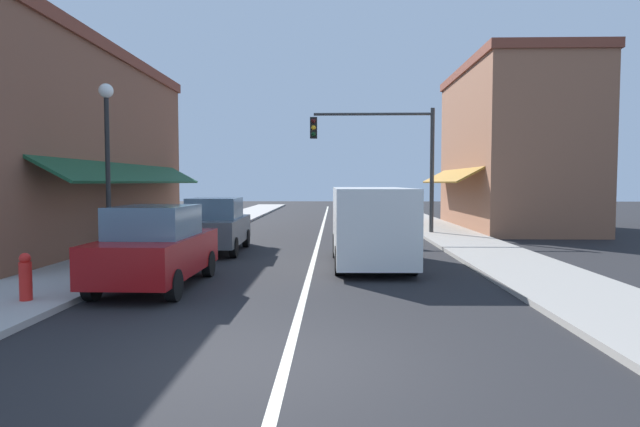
# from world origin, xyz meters

# --- Properties ---
(ground_plane) EXTENTS (80.00, 80.00, 0.00)m
(ground_plane) POSITION_xyz_m (0.00, 18.00, 0.00)
(ground_plane) COLOR black
(sidewalk_left) EXTENTS (2.60, 56.00, 0.12)m
(sidewalk_left) POSITION_xyz_m (-5.50, 18.00, 0.06)
(sidewalk_left) COLOR #A39E99
(sidewalk_left) RESTS_ON ground
(sidewalk_right) EXTENTS (2.60, 56.00, 0.12)m
(sidewalk_right) POSITION_xyz_m (5.50, 18.00, 0.06)
(sidewalk_right) COLOR gray
(sidewalk_right) RESTS_ON ground
(lane_center_stripe) EXTENTS (0.14, 52.00, 0.01)m
(lane_center_stripe) POSITION_xyz_m (0.00, 18.00, 0.00)
(lane_center_stripe) COLOR silver
(lane_center_stripe) RESTS_ON ground
(storefront_left_block) EXTENTS (6.72, 14.20, 6.88)m
(storefront_left_block) POSITION_xyz_m (-9.50, 12.00, 3.44)
(storefront_left_block) COLOR brown
(storefront_left_block) RESTS_ON ground
(storefront_right_block) EXTENTS (6.22, 10.20, 7.89)m
(storefront_right_block) POSITION_xyz_m (9.25, 20.00, 3.95)
(storefront_right_block) COLOR #8E5B42
(storefront_right_block) RESTS_ON ground
(parked_car_nearest_left) EXTENTS (1.82, 4.12, 1.77)m
(parked_car_nearest_left) POSITION_xyz_m (-3.23, 4.88, 0.88)
(parked_car_nearest_left) COLOR maroon
(parked_car_nearest_left) RESTS_ON ground
(parked_car_second_left) EXTENTS (1.87, 4.15, 1.77)m
(parked_car_second_left) POSITION_xyz_m (-3.25, 10.79, 0.88)
(parked_car_second_left) COLOR #4C5156
(parked_car_second_left) RESTS_ON ground
(van_in_lane) EXTENTS (2.07, 5.21, 2.12)m
(van_in_lane) POSITION_xyz_m (1.59, 8.14, 1.15)
(van_in_lane) COLOR silver
(van_in_lane) RESTS_ON ground
(traffic_signal_mast_arm) EXTENTS (5.33, 0.50, 5.44)m
(traffic_signal_mast_arm) POSITION_xyz_m (2.91, 16.75, 3.75)
(traffic_signal_mast_arm) COLOR #333333
(traffic_signal_mast_arm) RESTS_ON ground
(street_lamp_left_near) EXTENTS (0.36, 0.36, 4.75)m
(street_lamp_left_near) POSITION_xyz_m (-5.14, 7.00, 3.20)
(street_lamp_left_near) COLOR black
(street_lamp_left_near) RESTS_ON ground
(fire_hydrant) EXTENTS (0.22, 0.22, 0.87)m
(fire_hydrant) POSITION_xyz_m (-5.01, 3.04, 0.55)
(fire_hydrant) COLOR red
(fire_hydrant) RESTS_ON ground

